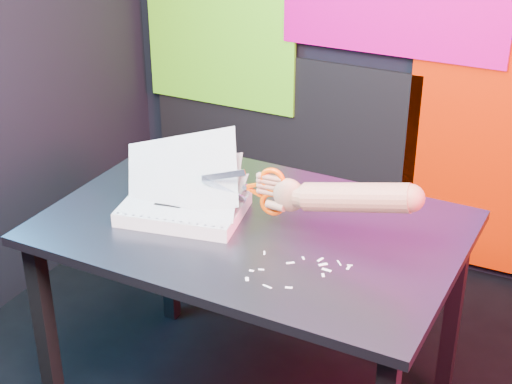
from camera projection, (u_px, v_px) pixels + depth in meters
The scene contains 7 objects.
room at pixel (314, 67), 1.79m from camera, with size 3.01×3.01×2.71m.
backdrop at pixel (466, 63), 3.12m from camera, with size 2.88×0.05×2.08m.
work_table at pixel (253, 248), 2.41m from camera, with size 1.25×0.85×0.75m.
printout_stack at pixel (184, 206), 2.41m from camera, with size 0.44×0.33×0.28m.
scissors at pixel (267, 191), 2.28m from camera, with size 0.27×0.03×0.15m.
hand_forearm at pixel (345, 197), 2.18m from camera, with size 0.48×0.10×0.15m.
paper_clippings at pixel (303, 269), 2.14m from camera, with size 0.25×0.21×0.00m.
Camera 1 is at (0.65, -1.61, 1.91)m, focal length 55.00 mm.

